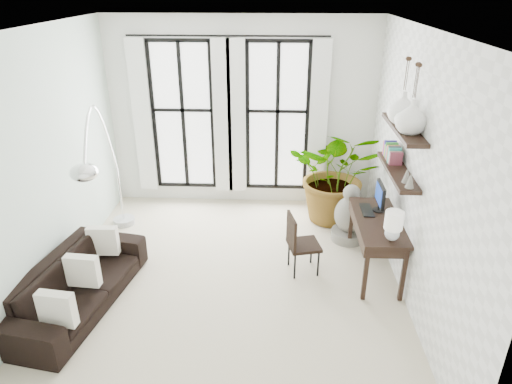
# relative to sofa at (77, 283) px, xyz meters

# --- Properties ---
(floor) EXTENTS (5.00, 5.00, 0.00)m
(floor) POSITION_rel_sofa_xyz_m (1.80, 0.57, -0.31)
(floor) COLOR beige
(floor) RESTS_ON ground
(ceiling) EXTENTS (5.00, 5.00, 0.00)m
(ceiling) POSITION_rel_sofa_xyz_m (1.80, 0.57, 2.89)
(ceiling) COLOR white
(ceiling) RESTS_ON wall_back
(wall_left) EXTENTS (0.00, 5.00, 5.00)m
(wall_left) POSITION_rel_sofa_xyz_m (-0.45, 0.57, 1.29)
(wall_left) COLOR silver
(wall_left) RESTS_ON floor
(wall_right) EXTENTS (0.00, 5.00, 5.00)m
(wall_right) POSITION_rel_sofa_xyz_m (4.05, 0.57, 1.29)
(wall_right) COLOR white
(wall_right) RESTS_ON floor
(wall_back) EXTENTS (4.50, 0.00, 4.50)m
(wall_back) POSITION_rel_sofa_xyz_m (1.80, 3.07, 1.29)
(wall_back) COLOR white
(wall_back) RESTS_ON floor
(windows) EXTENTS (3.26, 0.13, 2.65)m
(windows) POSITION_rel_sofa_xyz_m (1.60, 3.00, 1.25)
(windows) COLOR white
(windows) RESTS_ON wall_back
(wall_shelves) EXTENTS (0.25, 1.30, 0.60)m
(wall_shelves) POSITION_rel_sofa_xyz_m (3.91, 0.93, 1.42)
(wall_shelves) COLOR black
(wall_shelves) RESTS_ON wall_right
(sofa) EXTENTS (1.19, 2.24, 0.62)m
(sofa) POSITION_rel_sofa_xyz_m (0.00, 0.00, 0.00)
(sofa) COLOR black
(sofa) RESTS_ON floor
(throw_pillows) EXTENTS (0.40, 1.52, 0.40)m
(throw_pillows) POSITION_rel_sofa_xyz_m (0.10, 0.00, 0.19)
(throw_pillows) COLOR silver
(throw_pillows) RESTS_ON sofa
(plant) EXTENTS (1.71, 1.56, 1.63)m
(plant) POSITION_rel_sofa_xyz_m (3.38, 2.39, 0.51)
(plant) COLOR #2D7228
(plant) RESTS_ON floor
(desk) EXTENTS (0.58, 1.36, 1.20)m
(desk) POSITION_rel_sofa_xyz_m (3.74, 0.84, 0.43)
(desk) COLOR black
(desk) RESTS_ON floor
(desk_chair) EXTENTS (0.49, 0.49, 0.86)m
(desk_chair) POSITION_rel_sofa_xyz_m (2.72, 0.84, 0.18)
(desk_chair) COLOR black
(desk_chair) RESTS_ON floor
(arc_lamp) EXTENTS (0.72, 2.34, 2.28)m
(arc_lamp) POSITION_rel_sofa_xyz_m (0.10, 1.05, 1.47)
(arc_lamp) COLOR silver
(arc_lamp) RESTS_ON floor
(buddha) EXTENTS (0.51, 0.51, 0.92)m
(buddha) POSITION_rel_sofa_xyz_m (3.53, 1.74, 0.08)
(buddha) COLOR gray
(buddha) RESTS_ON floor
(vase_a) EXTENTS (0.37, 0.37, 0.38)m
(vase_a) POSITION_rel_sofa_xyz_m (3.91, 0.64, 1.95)
(vase_a) COLOR white
(vase_a) RESTS_ON shelf_upper
(vase_b) EXTENTS (0.37, 0.37, 0.38)m
(vase_b) POSITION_rel_sofa_xyz_m (3.91, 1.04, 1.95)
(vase_b) COLOR white
(vase_b) RESTS_ON shelf_upper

